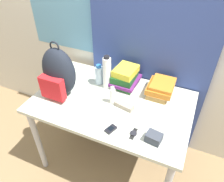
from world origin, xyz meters
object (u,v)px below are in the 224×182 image
at_px(sports_bottle, 107,73).
at_px(cell_phone, 111,129).
at_px(backpack, 58,73).
at_px(book_stack_center, 160,88).
at_px(sunglasses_case, 124,106).
at_px(camera_pouch, 154,138).
at_px(water_bottle, 99,75).
at_px(sunscreen_bottle, 112,95).
at_px(book_stack_left, 125,77).
at_px(wristwatch, 133,133).

xyz_separation_m(sports_bottle, cell_phone, (0.23, -0.44, -0.14)).
bearing_deg(backpack, book_stack_center, 23.30).
relative_size(sunglasses_case, camera_pouch, 1.41).
xyz_separation_m(water_bottle, sunscreen_bottle, (0.21, -0.19, -0.02)).
bearing_deg(sports_bottle, camera_pouch, -37.90).
height_order(backpack, cell_phone, backpack).
bearing_deg(sports_bottle, backpack, -142.56).
distance_m(water_bottle, sunglasses_case, 0.38).
distance_m(book_stack_center, cell_phone, 0.57).
relative_size(sunscreen_bottle, camera_pouch, 1.37).
distance_m(book_stack_center, sunglasses_case, 0.35).
height_order(book_stack_center, sunglasses_case, book_stack_center).
bearing_deg(sunscreen_bottle, book_stack_center, 39.22).
height_order(book_stack_left, cell_phone, book_stack_left).
distance_m(sports_bottle, cell_phone, 0.51).
bearing_deg(sunglasses_case, wristwatch, -55.08).
bearing_deg(wristwatch, book_stack_left, 117.14).
distance_m(water_bottle, sports_bottle, 0.10).
bearing_deg(cell_phone, sunscreen_bottle, 111.61).
relative_size(backpack, sunglasses_case, 2.95).
distance_m(backpack, sunglasses_case, 0.57).
height_order(sunscreen_bottle, wristwatch, sunscreen_bottle).
bearing_deg(camera_pouch, water_bottle, 145.02).
xyz_separation_m(sunglasses_case, wristwatch, (0.15, -0.22, -0.01)).
distance_m(book_stack_center, sunscreen_bottle, 0.41).
xyz_separation_m(sports_bottle, sunscreen_bottle, (0.13, -0.17, -0.07)).
xyz_separation_m(book_stack_center, cell_phone, (-0.21, -0.53, -0.05)).
bearing_deg(camera_pouch, book_stack_center, 99.66).
xyz_separation_m(sports_bottle, sunglasses_case, (0.23, -0.19, -0.13)).
relative_size(camera_pouch, wristwatch, 1.10).
height_order(cell_phone, sunglasses_case, sunglasses_case).
height_order(sunscreen_bottle, camera_pouch, sunscreen_bottle).
xyz_separation_m(book_stack_left, cell_phone, (0.10, -0.53, -0.07)).
distance_m(sports_bottle, wristwatch, 0.58).
height_order(backpack, sunscreen_bottle, backpack).
bearing_deg(wristwatch, backpack, 165.96).
distance_m(backpack, book_stack_center, 0.83).
relative_size(backpack, water_bottle, 2.48).
height_order(sports_bottle, camera_pouch, sports_bottle).
height_order(sports_bottle, cell_phone, sports_bottle).
relative_size(book_stack_center, sunglasses_case, 1.52).
xyz_separation_m(camera_pouch, wristwatch, (-0.14, -0.00, -0.03)).
height_order(backpack, wristwatch, backpack).
xyz_separation_m(backpack, wristwatch, (0.69, -0.17, -0.19)).
relative_size(book_stack_center, camera_pouch, 2.14).
relative_size(backpack, camera_pouch, 4.17).
bearing_deg(water_bottle, sunscreen_bottle, -41.86).
height_order(backpack, camera_pouch, backpack).
xyz_separation_m(backpack, sports_bottle, (0.31, 0.24, -0.05)).
height_order(book_stack_center, water_bottle, water_bottle).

